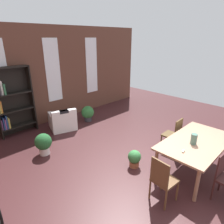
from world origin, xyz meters
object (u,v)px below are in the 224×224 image
(dining_chair_head_left, at_px, (162,179))
(potted_plant_by_shelf, at_px, (88,113))
(dining_table, at_px, (196,144))
(dining_chair_far_right, at_px, (174,134))
(potted_plant_corner, at_px, (43,143))
(potted_plant_window, at_px, (134,158))
(armchair_white, at_px, (63,121))
(bookshelf_tall, at_px, (11,102))
(vase_on_table, at_px, (194,139))

(dining_chair_head_left, height_order, potted_plant_by_shelf, dining_chair_head_left)
(dining_table, bearing_deg, dining_chair_far_right, 60.17)
(potted_plant_corner, height_order, potted_plant_window, potted_plant_corner)
(dining_table, height_order, potted_plant_corner, dining_table)
(armchair_white, distance_m, potted_plant_by_shelf, 1.02)
(dining_chair_far_right, distance_m, potted_plant_by_shelf, 3.30)
(potted_plant_by_shelf, height_order, potted_plant_window, potted_plant_by_shelf)
(dining_chair_head_left, distance_m, potted_plant_by_shelf, 4.29)
(potted_plant_by_shelf, bearing_deg, potted_plant_window, -107.43)
(potted_plant_by_shelf, height_order, potted_plant_corner, potted_plant_corner)
(armchair_white, relative_size, potted_plant_window, 2.36)
(potted_plant_window, bearing_deg, dining_table, -50.89)
(dining_table, relative_size, potted_plant_by_shelf, 3.40)
(bookshelf_tall, bearing_deg, potted_plant_by_shelf, -18.91)
(dining_chair_head_left, relative_size, bookshelf_tall, 0.44)
(dining_table, relative_size, bookshelf_tall, 0.91)
(armchair_white, bearing_deg, potted_plant_by_shelf, -3.54)
(dining_table, distance_m, potted_plant_window, 1.44)
(bookshelf_tall, bearing_deg, vase_on_table, -67.20)
(dining_table, height_order, dining_chair_head_left, dining_chair_head_left)
(dining_chair_head_left, distance_m, armchair_white, 4.13)
(potted_plant_by_shelf, bearing_deg, dining_table, -91.16)
(dining_chair_far_right, height_order, potted_plant_corner, dining_chair_far_right)
(vase_on_table, relative_size, dining_chair_far_right, 0.25)
(dining_chair_head_left, height_order, potted_plant_window, dining_chair_head_left)
(potted_plant_window, bearing_deg, armchair_white, 91.51)
(dining_chair_far_right, distance_m, potted_plant_window, 1.36)
(potted_plant_corner, bearing_deg, bookshelf_tall, 92.39)
(armchair_white, bearing_deg, potted_plant_corner, -139.74)
(armchair_white, bearing_deg, dining_table, -77.14)
(dining_chair_head_left, height_order, bookshelf_tall, bookshelf_tall)
(dining_chair_far_right, relative_size, bookshelf_tall, 0.44)
(armchair_white, height_order, potted_plant_window, armchair_white)
(dining_chair_far_right, xyz_separation_m, armchair_white, (-1.38, 3.33, -0.23))
(dining_chair_head_left, relative_size, dining_chair_far_right, 1.00)
(dining_chair_far_right, bearing_deg, potted_plant_corner, 138.20)
(dining_chair_head_left, bearing_deg, dining_chair_far_right, 23.13)
(dining_chair_head_left, xyz_separation_m, armchair_white, (0.41, 4.10, -0.23))
(dining_chair_head_left, relative_size, potted_plant_corner, 1.62)
(potted_plant_corner, bearing_deg, dining_chair_far_right, -41.80)
(dining_table, relative_size, vase_on_table, 8.32)
(potted_plant_window, bearing_deg, dining_chair_head_left, -115.30)
(vase_on_table, bearing_deg, dining_chair_head_left, 179.69)
(vase_on_table, height_order, potted_plant_by_shelf, vase_on_table)
(potted_plant_by_shelf, xyz_separation_m, potted_plant_window, (-0.94, -2.99, -0.09))
(dining_table, distance_m, dining_chair_head_left, 1.37)
(potted_plant_by_shelf, bearing_deg, potted_plant_corner, -156.70)
(dining_chair_head_left, relative_size, potted_plant_window, 2.23)
(vase_on_table, xyz_separation_m, potted_plant_by_shelf, (0.27, 4.04, -0.58))
(potted_plant_by_shelf, relative_size, potted_plant_corner, 0.98)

